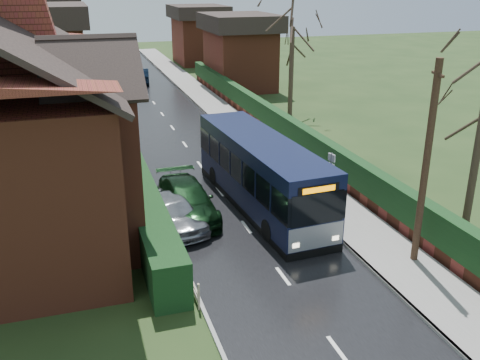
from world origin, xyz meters
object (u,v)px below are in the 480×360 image
object	(u,v)px
car_green	(187,201)
brick_house	(4,122)
telegraph_pole	(426,166)
bus	(261,174)
bus_stop_sign	(331,174)
car_silver	(173,212)

from	to	relation	value
car_green	brick_house	bearing A→B (deg)	170.89
brick_house	telegraph_pole	bearing A→B (deg)	-28.14
bus	bus_stop_sign	size ratio (longest dim) A/B	3.74
bus	car_green	size ratio (longest dim) A/B	2.04
bus	brick_house	bearing A→B (deg)	171.24
bus	car_green	xyz separation A→B (m)	(-3.34, -0.12, -0.79)
telegraph_pole	bus	bearing A→B (deg)	135.45
bus	telegraph_pole	world-z (taller)	telegraph_pole
car_green	bus_stop_sign	xyz separation A→B (m)	(5.81, -1.56, 1.08)
brick_house	car_green	size ratio (longest dim) A/B	2.92
brick_house	bus	xyz separation A→B (m)	(10.02, -0.89, -2.85)
brick_house	telegraph_pole	size ratio (longest dim) A/B	2.04
bus	car_green	world-z (taller)	bus
car_silver	bus_stop_sign	size ratio (longest dim) A/B	1.49
car_green	telegraph_pole	world-z (taller)	telegraph_pole
car_silver	bus_stop_sign	distance (m)	6.68
brick_house	bus_stop_sign	bearing A→B (deg)	-11.60
brick_house	bus_stop_sign	size ratio (longest dim) A/B	5.34
bus_stop_sign	brick_house	bearing A→B (deg)	156.54
bus	bus_stop_sign	distance (m)	3.00
bus_stop_sign	telegraph_pole	bearing A→B (deg)	-89.32
car_green	telegraph_pole	distance (m)	9.71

